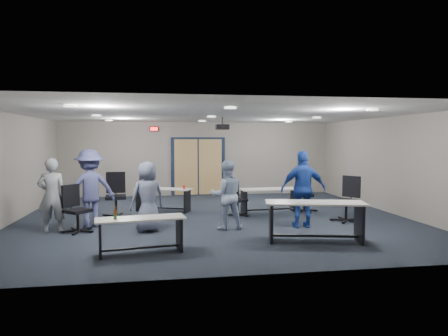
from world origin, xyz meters
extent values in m
plane|color=black|center=(0.00, 0.00, 0.00)|extent=(10.00, 10.00, 0.00)
cube|color=gray|center=(0.00, 4.50, 1.35)|extent=(10.00, 0.04, 2.70)
cube|color=gray|center=(0.00, -4.50, 1.35)|extent=(10.00, 0.04, 2.70)
cube|color=gray|center=(-5.00, 0.00, 1.35)|extent=(0.04, 9.00, 2.70)
cube|color=gray|center=(5.00, 0.00, 1.35)|extent=(0.04, 9.00, 2.70)
cube|color=silver|center=(0.00, 0.00, 2.70)|extent=(10.00, 9.00, 0.04)
cube|color=#101C32|center=(0.00, 4.47, 1.05)|extent=(2.00, 0.06, 2.20)
cube|color=tan|center=(-0.45, 4.45, 1.05)|extent=(0.85, 0.04, 2.05)
cube|color=tan|center=(0.45, 4.45, 1.05)|extent=(0.85, 0.04, 2.05)
cube|color=black|center=(-1.60, 4.45, 2.45)|extent=(0.32, 0.05, 0.18)
cube|color=#FF0C0C|center=(-1.60, 4.42, 2.45)|extent=(0.26, 0.02, 0.12)
cylinder|color=black|center=(0.30, 0.50, 2.58)|extent=(0.04, 0.04, 0.24)
cube|color=black|center=(0.30, 0.50, 2.40)|extent=(0.35, 0.30, 0.14)
cylinder|color=black|center=(0.30, 0.35, 2.40)|extent=(0.08, 0.03, 0.08)
cube|color=#A9A69F|center=(-1.73, -3.00, 0.63)|extent=(1.65, 0.76, 0.03)
cube|color=black|center=(-2.43, -3.11, 0.31)|extent=(0.11, 0.49, 0.62)
cube|color=black|center=(-1.03, -2.90, 0.31)|extent=(0.11, 0.49, 0.62)
cube|color=black|center=(-1.73, -3.00, 0.09)|extent=(1.40, 0.25, 0.04)
cube|color=#A9A69F|center=(1.70, -2.72, 0.79)|extent=(2.07, 1.07, 0.03)
cube|color=black|center=(0.84, -2.53, 0.38)|extent=(0.18, 0.60, 0.77)
cube|color=black|center=(2.56, -2.91, 0.38)|extent=(0.18, 0.60, 0.77)
cube|color=black|center=(1.70, -2.72, 0.11)|extent=(1.73, 0.44, 0.04)
cube|color=#A9A69F|center=(-1.30, 1.24, 0.65)|extent=(1.71, 1.12, 0.03)
cube|color=black|center=(-1.97, 1.52, 0.32)|extent=(0.23, 0.48, 0.63)
cube|color=black|center=(-0.63, 0.97, 0.32)|extent=(0.23, 0.48, 0.63)
cube|color=black|center=(-1.30, 1.24, 0.09)|extent=(1.36, 0.59, 0.04)
cylinder|color=#B11E17|center=(-0.72, 1.01, 0.71)|extent=(0.07, 0.07, 0.11)
cube|color=#A9A69F|center=(1.65, 0.52, 0.67)|extent=(1.72, 0.68, 0.03)
cube|color=black|center=(0.90, 0.47, 0.33)|extent=(0.08, 0.52, 0.66)
cube|color=black|center=(2.40, 0.58, 0.33)|extent=(0.08, 0.52, 0.66)
cube|color=black|center=(1.65, 0.52, 0.09)|extent=(1.50, 0.15, 0.04)
imported|color=gray|center=(-3.73, -1.10, 0.83)|extent=(0.63, 0.44, 1.66)
imported|color=slate|center=(-1.66, -1.31, 0.79)|extent=(0.91, 0.76, 1.58)
imported|color=#9FB1D2|center=(0.12, -1.32, 0.79)|extent=(0.80, 0.64, 1.58)
imported|color=#1C3D9C|center=(1.92, -1.42, 0.90)|extent=(1.09, 0.53, 1.80)
imported|color=#484C81|center=(-3.02, -0.59, 0.92)|extent=(1.36, 1.10, 1.83)
camera|label=1|loc=(-1.35, -10.27, 2.04)|focal=32.00mm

